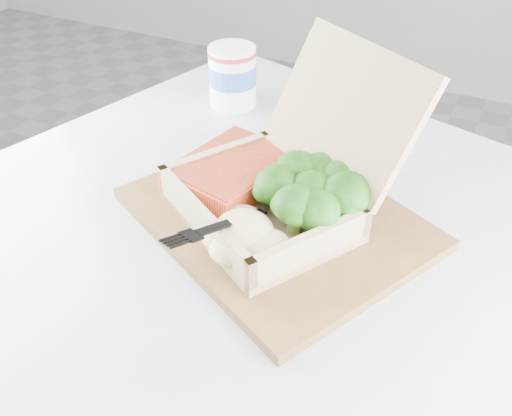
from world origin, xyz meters
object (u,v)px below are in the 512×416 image
at_px(takeout_container, 287,176).
at_px(paper_cup, 233,75).
at_px(serving_tray, 276,218).
at_px(cafe_table, 255,361).

height_order(takeout_container, paper_cup, takeout_container).
bearing_deg(takeout_container, paper_cup, 160.88).
relative_size(takeout_container, paper_cup, 3.22).
height_order(serving_tray, takeout_container, takeout_container).
height_order(cafe_table, paper_cup, paper_cup).
relative_size(serving_tray, paper_cup, 3.42).
bearing_deg(paper_cup, serving_tray, -53.01).
bearing_deg(takeout_container, cafe_table, -63.56).
xyz_separation_m(cafe_table, paper_cup, (-0.18, 0.29, 0.24)).
height_order(serving_tray, paper_cup, paper_cup).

